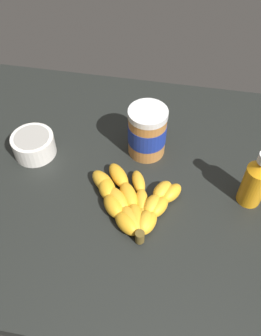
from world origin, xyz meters
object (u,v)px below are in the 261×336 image
(honey_bottle, at_px, (256,181))
(small_bowl, at_px, (34,145))
(banana_bunch, at_px, (132,202))
(peanut_butter_jar, at_px, (147,132))

(honey_bottle, height_order, small_bowl, honey_bottle)
(small_bowl, bearing_deg, banana_bunch, -23.54)
(banana_bunch, xyz_separation_m, peanut_butter_jar, (0.00, 0.18, 0.05))
(banana_bunch, distance_m, honey_bottle, 0.27)
(peanut_butter_jar, relative_size, honey_bottle, 0.87)
(honey_bottle, xyz_separation_m, small_bowl, (-0.53, 0.05, -0.04))
(peanut_butter_jar, xyz_separation_m, small_bowl, (-0.28, -0.06, -0.04))
(peanut_butter_jar, distance_m, honey_bottle, 0.28)
(banana_bunch, distance_m, small_bowl, 0.30)
(small_bowl, bearing_deg, honey_bottle, -5.28)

